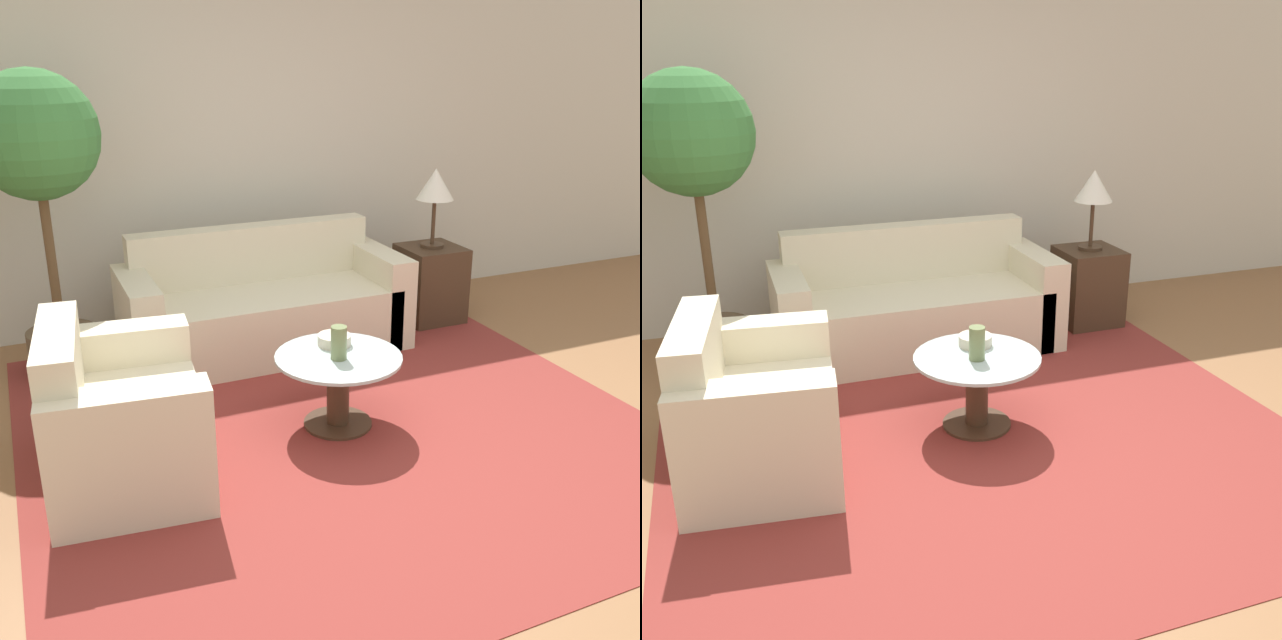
# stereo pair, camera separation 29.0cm
# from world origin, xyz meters

# --- Properties ---
(ground_plane) EXTENTS (14.00, 14.00, 0.00)m
(ground_plane) POSITION_xyz_m (0.00, 0.00, 0.00)
(ground_plane) COLOR #8E603D
(wall_back) EXTENTS (10.00, 0.06, 2.60)m
(wall_back) POSITION_xyz_m (0.00, 2.63, 1.30)
(wall_back) COLOR beige
(wall_back) RESTS_ON ground_plane
(rug) EXTENTS (3.40, 3.35, 0.01)m
(rug) POSITION_xyz_m (-0.03, 0.58, 0.00)
(rug) COLOR maroon
(rug) RESTS_ON ground_plane
(sofa_main) EXTENTS (1.95, 0.79, 0.84)m
(sofa_main) POSITION_xyz_m (-0.03, 1.83, 0.29)
(sofa_main) COLOR beige
(sofa_main) RESTS_ON ground_plane
(armchair) EXTENTS (0.84, 1.08, 0.81)m
(armchair) POSITION_xyz_m (-1.24, 0.55, 0.29)
(armchair) COLOR beige
(armchair) RESTS_ON ground_plane
(coffee_table) EXTENTS (0.70, 0.70, 0.43)m
(coffee_table) POSITION_xyz_m (-0.03, 0.58, 0.28)
(coffee_table) COLOR #422D1E
(coffee_table) RESTS_ON ground_plane
(side_table) EXTENTS (0.44, 0.44, 0.59)m
(side_table) POSITION_xyz_m (1.36, 1.85, 0.29)
(side_table) COLOR #422D1E
(side_table) RESTS_ON ground_plane
(table_lamp) EXTENTS (0.28, 0.28, 0.59)m
(table_lamp) POSITION_xyz_m (1.36, 1.85, 1.04)
(table_lamp) COLOR #422D1E
(table_lamp) RESTS_ON side_table
(potted_plant) EXTENTS (0.76, 0.76, 1.91)m
(potted_plant) POSITION_xyz_m (-1.37, 1.92, 1.36)
(potted_plant) COLOR brown
(potted_plant) RESTS_ON ground_plane
(vase) EXTENTS (0.09, 0.09, 0.19)m
(vase) POSITION_xyz_m (-0.04, 0.54, 0.52)
(vase) COLOR #6B7A4C
(vase) RESTS_ON coffee_table
(bowl) EXTENTS (0.19, 0.19, 0.06)m
(bowl) POSITION_xyz_m (0.02, 0.73, 0.46)
(bowl) COLOR beige
(bowl) RESTS_ON coffee_table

